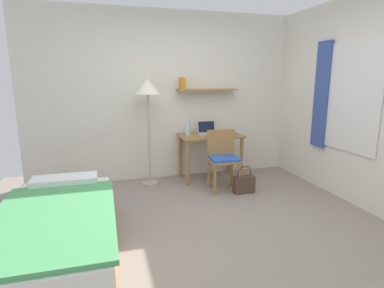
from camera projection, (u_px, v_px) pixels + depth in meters
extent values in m
plane|color=gray|center=(211.00, 232.00, 3.26)|extent=(5.28, 5.28, 0.00)
cube|color=silver|center=(170.00, 97.00, 4.90)|extent=(4.40, 0.05, 2.60)
cube|color=#9E703D|center=(207.00, 90.00, 4.90)|extent=(0.97, 0.22, 0.02)
cube|color=orange|center=(181.00, 83.00, 4.78)|extent=(0.03, 0.17, 0.18)
cube|color=gold|center=(184.00, 84.00, 4.81)|extent=(0.03, 0.13, 0.17)
cube|color=silver|center=(381.00, 104.00, 3.53)|extent=(0.05, 4.40, 2.60)
cube|color=silver|center=(352.00, 98.00, 3.87)|extent=(0.02, 0.89, 1.37)
cube|color=white|center=(353.00, 97.00, 3.88)|extent=(0.01, 0.83, 1.31)
cube|color=#384C93|center=(321.00, 95.00, 4.39)|extent=(0.03, 0.28, 1.47)
cube|color=#9E703D|center=(58.00, 246.00, 2.74)|extent=(0.97, 1.95, 0.28)
cube|color=silver|center=(56.00, 223.00, 2.69)|extent=(0.93, 1.89, 0.16)
cube|color=#4C9E5B|center=(53.00, 218.00, 2.56)|extent=(0.99, 1.60, 0.04)
cube|color=white|center=(65.00, 181.00, 3.38)|extent=(0.68, 0.28, 0.10)
cube|color=#9E703D|center=(210.00, 136.00, 4.87)|extent=(0.96, 0.56, 0.03)
cylinder|color=#9E703D|center=(188.00, 164.00, 4.61)|extent=(0.06, 0.06, 0.69)
cylinder|color=#9E703D|center=(241.00, 159.00, 4.84)|extent=(0.06, 0.06, 0.69)
cylinder|color=#9E703D|center=(180.00, 156.00, 5.05)|extent=(0.06, 0.06, 0.69)
cylinder|color=#9E703D|center=(230.00, 153.00, 5.28)|extent=(0.06, 0.06, 0.69)
cube|color=#9E703D|center=(224.00, 160.00, 4.40)|extent=(0.45, 0.41, 0.03)
cube|color=blue|center=(224.00, 158.00, 4.39)|extent=(0.41, 0.38, 0.04)
cube|color=#9E703D|center=(221.00, 142.00, 4.51)|extent=(0.40, 0.06, 0.37)
cylinder|color=#9E703D|center=(215.00, 180.00, 4.26)|extent=(0.04, 0.04, 0.43)
cylinder|color=#9E703D|center=(239.00, 178.00, 4.33)|extent=(0.04, 0.04, 0.43)
cylinder|color=#9E703D|center=(209.00, 173.00, 4.56)|extent=(0.04, 0.04, 0.43)
cylinder|color=#9E703D|center=(232.00, 172.00, 4.63)|extent=(0.04, 0.04, 0.43)
cylinder|color=#B2A893|center=(150.00, 183.00, 4.76)|extent=(0.24, 0.24, 0.02)
cylinder|color=#B2A893|center=(149.00, 139.00, 4.62)|extent=(0.03, 0.03, 1.34)
cone|color=silver|center=(147.00, 86.00, 4.45)|extent=(0.37, 0.37, 0.22)
cube|color=#B7BABF|center=(208.00, 134.00, 4.90)|extent=(0.30, 0.22, 0.01)
cube|color=#B7BABF|center=(206.00, 127.00, 4.96)|extent=(0.30, 0.07, 0.20)
cube|color=black|center=(206.00, 127.00, 4.95)|extent=(0.27, 0.05, 0.17)
cylinder|color=silver|center=(188.00, 128.00, 4.73)|extent=(0.06, 0.06, 0.24)
cube|color=silver|center=(230.00, 133.00, 4.93)|extent=(0.14, 0.22, 0.02)
cube|color=#4CA856|center=(230.00, 132.00, 4.93)|extent=(0.18, 0.26, 0.02)
cube|color=#4C382D|center=(244.00, 185.00, 4.36)|extent=(0.30, 0.12, 0.24)
torus|color=#4C382D|center=(244.00, 173.00, 4.32)|extent=(0.21, 0.02, 0.21)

